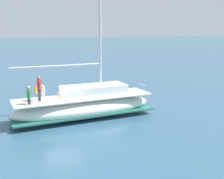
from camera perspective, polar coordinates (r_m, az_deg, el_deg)
ground_plane at (r=18.82m, az=-10.07°, el=-6.32°), size 400.00×400.00×0.00m
main_sailboat at (r=19.13m, az=-5.39°, el=-3.08°), size 2.98×9.73×11.52m
mooring_buoy at (r=25.14m, az=-10.19°, el=-1.17°), size 0.73×0.73×0.97m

